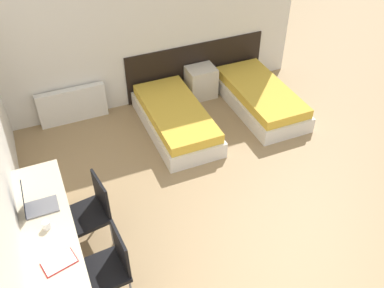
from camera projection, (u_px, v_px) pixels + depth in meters
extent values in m
cube|color=silver|center=(140.00, 27.00, 6.66)|extent=(5.51, 0.05, 2.70)
cube|color=black|center=(196.00, 67.00, 7.49)|extent=(2.53, 0.03, 0.89)
cube|color=silver|center=(176.00, 123.00, 6.79)|extent=(0.90, 1.87, 0.26)
cube|color=gold|center=(176.00, 112.00, 6.65)|extent=(0.82, 1.79, 0.16)
cube|color=silver|center=(260.00, 101.00, 7.25)|extent=(0.90, 1.87, 0.26)
cube|color=gold|center=(261.00, 91.00, 7.11)|extent=(0.82, 1.79, 0.16)
cube|color=beige|center=(201.00, 82.00, 7.44)|extent=(0.49, 0.39, 0.55)
cube|color=silver|center=(73.00, 105.00, 6.87)|extent=(1.09, 0.12, 0.59)
cube|color=beige|center=(50.00, 238.00, 4.33)|extent=(0.53, 2.31, 0.04)
cube|color=beige|center=(42.00, 188.00, 5.37)|extent=(0.48, 0.04, 0.70)
cube|color=black|center=(86.00, 216.00, 4.92)|extent=(0.54, 0.54, 0.05)
cube|color=black|center=(101.00, 194.00, 4.85)|extent=(0.09, 0.42, 0.44)
cylinder|color=slate|center=(79.00, 248.00, 4.85)|extent=(0.02, 0.02, 0.41)
cylinder|color=slate|center=(67.00, 224.00, 5.12)|extent=(0.02, 0.02, 0.41)
cylinder|color=slate|center=(112.00, 233.00, 5.02)|extent=(0.02, 0.02, 0.41)
cylinder|color=slate|center=(99.00, 210.00, 5.29)|extent=(0.02, 0.02, 0.41)
cube|color=black|center=(103.00, 272.00, 4.36)|extent=(0.51, 0.51, 0.05)
cube|color=black|center=(121.00, 249.00, 4.28)|extent=(0.06, 0.43, 0.44)
cylinder|color=slate|center=(81.00, 277.00, 4.58)|extent=(0.02, 0.02, 0.41)
cylinder|color=slate|center=(118.00, 262.00, 4.72)|extent=(0.02, 0.02, 0.41)
cube|color=slate|center=(42.00, 207.00, 4.61)|extent=(0.35, 0.25, 0.02)
cube|color=black|center=(23.00, 200.00, 4.45)|extent=(0.06, 0.25, 0.34)
cube|color=#B21E1E|center=(59.00, 263.00, 4.08)|extent=(0.35, 0.26, 0.01)
cube|color=white|center=(59.00, 262.00, 4.07)|extent=(0.33, 0.25, 0.01)
cylinder|color=white|center=(46.00, 225.00, 4.38)|extent=(0.08, 0.08, 0.09)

